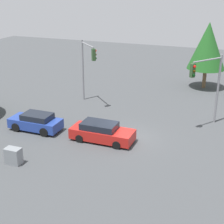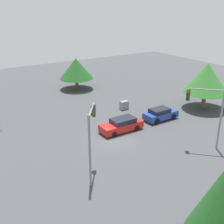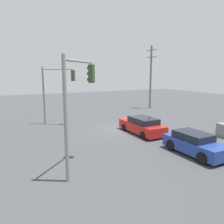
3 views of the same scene
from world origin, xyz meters
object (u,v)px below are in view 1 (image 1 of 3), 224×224
Objects in this scene: sedan_blue at (36,122)px; sedan_red at (102,132)px; traffic_signal_main at (208,79)px; traffic_signal_cross at (87,62)px; electrical_cabinet at (13,156)px.

sedan_red is at bearing -88.87° from sedan_blue.
sedan_blue is 14.13m from traffic_signal_main.
traffic_signal_cross is 13.06m from electrical_cabinet.
traffic_signal_cross reaches higher than sedan_blue.
traffic_signal_cross reaches higher than sedan_red.
traffic_signal_cross is 5.45× the size of electrical_cabinet.
sedan_blue is 5.68m from sedan_red.
sedan_red reaches higher than sedan_blue.
traffic_signal_main is 5.26× the size of electrical_cabinet.
electrical_cabinet is at bearing -37.38° from sedan_red.
traffic_signal_cross is (4.51, -7.26, 3.41)m from sedan_red.
sedan_red is 9.45m from traffic_signal_main.
sedan_red is at bearing -14.40° from traffic_signal_main.
traffic_signal_main is at bearing -64.94° from sedan_blue.
sedan_blue is at bearing -53.63° from traffic_signal_cross.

